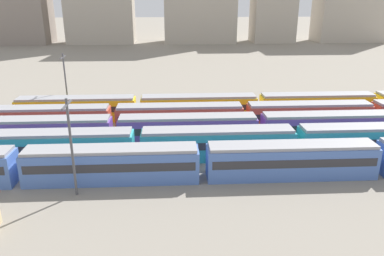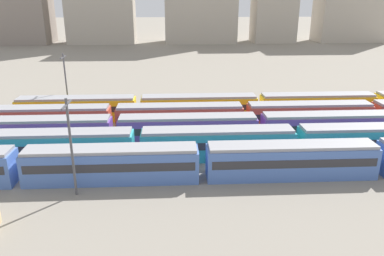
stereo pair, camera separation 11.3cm
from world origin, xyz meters
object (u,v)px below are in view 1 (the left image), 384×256
catenary_pole_0 (71,143)px  train_track_0 (291,160)px  train_track_4 (374,104)px  train_track_3 (372,114)px  catenary_pole_1 (66,81)px  train_track_1 (218,143)px

catenary_pole_0 → train_track_0: bearing=7.3°
train_track_0 → train_track_4: size_ratio=0.83×
train_track_0 → catenary_pole_0: (-22.04, -2.82, 3.51)m
train_track_3 → train_track_4: bearing=58.9°
catenary_pole_1 → train_track_1: bearing=-40.3°
train_track_3 → catenary_pole_0: catenary_pole_0 is taller
catenary_pole_1 → catenary_pole_0: bearing=-74.7°
train_track_1 → catenary_pole_0: catenary_pole_0 is taller
train_track_0 → train_track_1: bearing=144.3°
train_track_0 → catenary_pole_0: bearing=-172.7°
train_track_0 → train_track_3: same height
train_track_1 → catenary_pole_1: bearing=139.7°
train_track_0 → train_track_1: (-7.25, 5.20, -0.00)m
train_track_1 → train_track_3: (24.10, 10.40, 0.00)m
train_track_3 → catenary_pole_0: (-38.90, -18.42, 3.51)m
train_track_4 → catenary_pole_0: (-42.03, -23.62, 3.51)m
train_track_3 → catenary_pole_1: 47.09m
train_track_4 → train_track_0: bearing=-133.9°
train_track_3 → catenary_pole_1: catenary_pole_1 is taller
train_track_0 → catenary_pole_1: 38.03m
catenary_pole_0 → catenary_pole_1: (-7.31, 26.74, 0.11)m
train_track_4 → catenary_pole_1: size_ratio=11.30×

